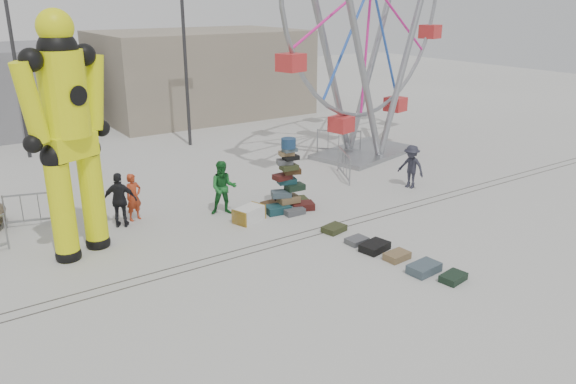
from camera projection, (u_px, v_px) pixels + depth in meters
ground at (287, 254)px, 15.85m from camera, size 90.00×90.00×0.00m
track_line_near at (275, 246)px, 16.32m from camera, size 40.00×0.04×0.01m
track_line_far at (268, 242)px, 16.64m from camera, size 40.00×0.04×0.01m
building_right at (200, 73)px, 34.40m from camera, size 12.00×8.00×5.00m
lamp_post_right at (187, 51)px, 26.20m from camera, size 1.41×0.25×8.00m
lamp_post_left at (17, 56)px, 24.07m from camera, size 1.41×0.25×8.00m
suitcase_tower at (288, 190)px, 18.99m from camera, size 1.86×1.56×2.50m
crash_test_dummy at (68, 128)px, 14.77m from camera, size 2.66×1.50×6.84m
ferris_wheel at (371, 5)px, 23.79m from camera, size 11.22×3.88×13.36m
steamer_trunk at (249, 214)px, 18.12m from camera, size 1.14×0.88×0.47m
row_case_0 at (334, 229)px, 17.35m from camera, size 0.80×0.65×0.19m
row_case_1 at (357, 241)px, 16.52m from camera, size 0.66×0.52×0.17m
row_case_2 at (375, 247)px, 16.04m from camera, size 0.94×0.73×0.23m
row_case_3 at (397, 256)px, 15.50m from camera, size 0.73×0.52×0.20m
row_case_4 at (424, 268)px, 14.75m from camera, size 0.92×0.63×0.25m
row_case_5 at (453, 277)px, 14.32m from camera, size 0.76×0.57×0.19m
barricade_dummy_c at (39, 209)px, 17.72m from camera, size 1.95×0.66×1.10m
barricade_wheel_front at (344, 165)px, 22.39m from camera, size 0.97×1.84×1.10m
barricade_wheel_back at (339, 141)px, 26.00m from camera, size 1.51×1.46×1.10m
pedestrian_red at (134, 197)px, 18.05m from camera, size 0.65×0.52×1.56m
pedestrian_green at (223, 188)px, 18.53m from camera, size 1.10×1.01×1.82m
pedestrian_black at (120, 200)px, 17.48m from camera, size 1.11×0.88×1.76m
pedestrian_grey at (411, 167)px, 21.14m from camera, size 0.84×1.18×1.66m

